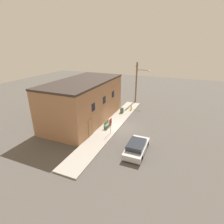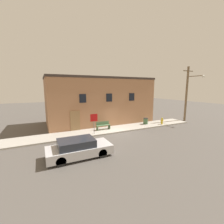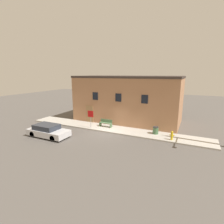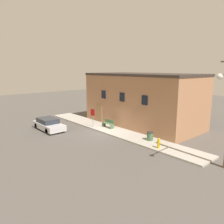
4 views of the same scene
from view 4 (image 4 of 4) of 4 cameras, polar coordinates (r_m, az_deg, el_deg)
name	(u,v)px [view 4 (image 4 of 4)]	position (r m, az deg, el deg)	size (l,w,h in m)	color
ground_plane	(102,133)	(21.92, -2.58, -5.51)	(80.00, 80.00, 0.00)	#56514C
sidewalk	(111,130)	(22.65, -0.16, -4.76)	(20.78, 2.45, 0.14)	#B2ADA3
brick_building	(142,99)	(24.87, 7.89, 3.27)	(13.02, 6.36, 5.81)	#A87551
fire_hydrant	(159,143)	(17.77, 12.10, -7.96)	(0.45, 0.21, 0.83)	gold
stop_sign	(93,114)	(23.51, -5.05, -0.62)	(0.71, 0.06, 1.94)	gray
bench	(108,124)	(23.30, -0.98, -3.05)	(1.45, 0.44, 0.84)	#4C6B47
trash_bin	(150,136)	(19.52, 9.89, -6.24)	(0.57, 0.57, 0.74)	#426642
parked_car	(49,124)	(23.82, -16.23, -3.11)	(4.19, 1.80, 1.22)	black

